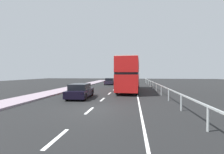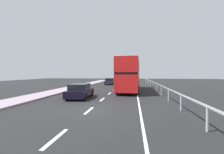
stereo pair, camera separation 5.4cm
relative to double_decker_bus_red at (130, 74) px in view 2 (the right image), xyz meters
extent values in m
cube|color=black|center=(-2.21, -11.00, -2.29)|extent=(74.53, 120.00, 0.10)
cube|color=silver|center=(-2.21, -15.68, -2.23)|extent=(0.16, 1.81, 0.01)
cube|color=silver|center=(-2.21, -11.47, -2.23)|extent=(0.16, 1.81, 0.01)
cube|color=silver|center=(-2.21, -7.26, -2.23)|extent=(0.16, 1.81, 0.01)
cube|color=silver|center=(-2.21, -3.06, -2.23)|extent=(0.16, 1.81, 0.01)
cube|color=silver|center=(-2.21, 1.15, -2.23)|extent=(0.16, 1.81, 0.01)
cube|color=silver|center=(-2.21, 5.36, -2.23)|extent=(0.16, 1.81, 0.01)
cube|color=silver|center=(-2.21, 9.57, -2.23)|extent=(0.16, 1.81, 0.01)
cube|color=silver|center=(-2.21, 13.77, -2.23)|extent=(0.16, 1.81, 0.01)
cube|color=silver|center=(-2.21, 17.98, -2.23)|extent=(0.16, 1.81, 0.01)
cube|color=silver|center=(0.94, -2.00, -2.23)|extent=(0.12, 46.00, 0.01)
cube|color=#AAB0B0|center=(3.45, -2.00, -1.23)|extent=(0.08, 42.00, 0.08)
cylinder|color=#AAB0B0|center=(3.45, -14.25, -1.73)|extent=(0.10, 0.10, 1.01)
cylinder|color=#AAB0B0|center=(3.45, -10.75, -1.73)|extent=(0.10, 0.10, 1.01)
cylinder|color=#AAB0B0|center=(3.45, -7.25, -1.73)|extent=(0.10, 0.10, 1.01)
cylinder|color=#AAB0B0|center=(3.45, -3.75, -1.73)|extent=(0.10, 0.10, 1.01)
cylinder|color=#AAB0B0|center=(3.45, -0.25, -1.73)|extent=(0.10, 0.10, 1.01)
cylinder|color=#AAB0B0|center=(3.45, 3.25, -1.73)|extent=(0.10, 0.10, 1.01)
cylinder|color=#AAB0B0|center=(3.45, 6.75, -1.73)|extent=(0.10, 0.10, 1.01)
cylinder|color=#AAB0B0|center=(3.45, 10.25, -1.73)|extent=(0.10, 0.10, 1.01)
cylinder|color=#AAB0B0|center=(3.45, 13.75, -1.73)|extent=(0.10, 0.10, 1.01)
cylinder|color=#AAB0B0|center=(3.45, 17.25, -1.73)|extent=(0.10, 0.10, 1.01)
cube|color=red|center=(0.00, -0.01, -0.96)|extent=(2.89, 10.72, 1.85)
cube|color=black|center=(0.00, -0.01, 0.09)|extent=(2.89, 10.30, 0.24)
cube|color=red|center=(0.00, -0.01, 1.02)|extent=(2.89, 10.72, 1.62)
cube|color=silver|center=(0.00, -0.01, 1.88)|extent=(2.83, 10.51, 0.10)
cube|color=black|center=(0.24, 5.28, -0.87)|extent=(2.17, 0.14, 1.30)
cube|color=yellow|center=(0.24, 5.28, 1.43)|extent=(1.45, 0.11, 0.28)
cylinder|color=black|center=(-0.93, 3.95, -1.74)|extent=(0.32, 1.01, 1.00)
cylinder|color=black|center=(1.28, 3.85, -1.74)|extent=(0.32, 1.01, 1.00)
cylinder|color=black|center=(-1.27, -3.67, -1.74)|extent=(0.32, 1.01, 1.00)
cylinder|color=black|center=(0.94, -3.77, -1.74)|extent=(0.32, 1.01, 1.00)
cube|color=black|center=(-4.46, -6.60, -1.74)|extent=(2.03, 4.33, 0.63)
cube|color=black|center=(-4.45, -6.81, -1.16)|extent=(1.70, 2.42, 0.54)
cube|color=red|center=(-5.13, -8.73, -1.58)|extent=(0.16, 0.07, 0.12)
cube|color=red|center=(-3.55, -8.63, -1.58)|extent=(0.16, 0.07, 0.12)
cylinder|color=black|center=(-5.36, -5.23, -1.92)|extent=(0.24, 0.65, 0.64)
cylinder|color=black|center=(-3.74, -5.14, -1.92)|extent=(0.24, 0.65, 0.64)
cylinder|color=black|center=(-5.19, -8.06, -1.92)|extent=(0.24, 0.65, 0.64)
cylinder|color=black|center=(-3.57, -7.96, -1.92)|extent=(0.24, 0.65, 0.64)
cube|color=#241F31|center=(-4.33, 11.41, -1.73)|extent=(1.84, 4.43, 0.65)
cube|color=black|center=(-4.33, 11.19, -1.15)|extent=(1.60, 2.45, 0.51)
cube|color=red|center=(-5.08, 9.22, -1.57)|extent=(0.16, 0.06, 0.12)
cube|color=red|center=(-3.51, 9.25, -1.57)|extent=(0.16, 0.06, 0.12)
cylinder|color=black|center=(-5.16, 12.89, -1.92)|extent=(0.21, 0.64, 0.64)
cylinder|color=black|center=(-3.55, 12.92, -1.92)|extent=(0.21, 0.64, 0.64)
cylinder|color=black|center=(-5.12, 9.89, -1.92)|extent=(0.21, 0.64, 0.64)
cylinder|color=black|center=(-3.50, 9.92, -1.92)|extent=(0.21, 0.64, 0.64)
camera|label=1|loc=(0.49, -20.92, 0.09)|focal=25.20mm
camera|label=2|loc=(0.54, -20.91, 0.09)|focal=25.20mm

